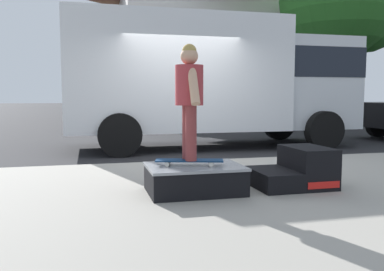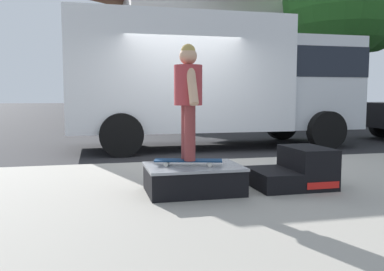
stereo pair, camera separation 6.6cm
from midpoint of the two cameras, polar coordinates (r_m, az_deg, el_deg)
ground_plane at (r=7.74m, az=0.26°, el=-3.72°), size 140.00×140.00×0.00m
sidewalk_slab at (r=4.94m, az=9.05°, el=-8.40°), size 50.00×5.00×0.12m
skate_box at (r=4.79m, az=-0.06°, el=-5.90°), size 1.10×0.79×0.32m
kicker_ramp at (r=5.26m, az=14.04°, el=-4.71°), size 0.93×0.76×0.49m
skateboard at (r=4.74m, az=-0.78°, el=-3.53°), size 0.80×0.40×0.07m
skater_kid at (r=4.68m, az=-0.79°, el=6.05°), size 0.32×0.68×1.32m
box_truck at (r=10.05m, az=2.88°, el=8.12°), size 6.91×2.63×3.05m
street_tree_main at (r=18.08m, az=20.36°, el=16.94°), size 5.09×4.63×7.39m
house_behind at (r=21.99m, az=2.18°, el=13.34°), size 9.54×8.22×8.40m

